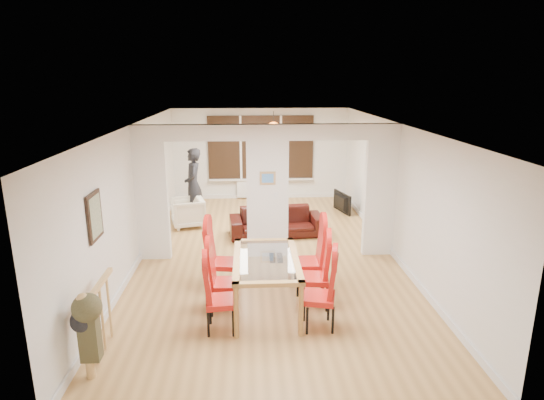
{
  "coord_description": "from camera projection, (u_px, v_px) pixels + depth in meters",
  "views": [
    {
      "loc": [
        -0.36,
        -8.45,
        3.44
      ],
      "look_at": [
        0.12,
        0.6,
        0.98
      ],
      "focal_mm": 30.0,
      "sensor_mm": 36.0,
      "label": 1
    }
  ],
  "objects": [
    {
      "name": "radiator",
      "position": [
        261.0,
        189.0,
        13.23
      ],
      "size": [
        1.4,
        0.08,
        0.5
      ],
      "primitive_type": "cube",
      "color": "white",
      "rests_on": "floor"
    },
    {
      "name": "dining_chair_la",
      "position": [
        221.0,
        296.0,
        6.26
      ],
      "size": [
        0.46,
        0.46,
        1.05
      ],
      "primitive_type": null,
      "rotation": [
        0.0,
        0.0,
        0.11
      ],
      "color": "red",
      "rests_on": "floor"
    },
    {
      "name": "shoes",
      "position": [
        276.0,
        258.0,
        8.78
      ],
      "size": [
        0.25,
        0.27,
        0.1
      ],
      "primitive_type": null,
      "color": "black",
      "rests_on": "floor"
    },
    {
      "name": "divider_wall",
      "position": [
        267.0,
        192.0,
        8.73
      ],
      "size": [
        5.0,
        0.18,
        2.6
      ],
      "primitive_type": "cube",
      "color": "white",
      "rests_on": "floor"
    },
    {
      "name": "dining_chair_rb",
      "position": [
        314.0,
        273.0,
        6.92
      ],
      "size": [
        0.49,
        0.49,
        1.1
      ],
      "primitive_type": null,
      "rotation": [
        0.0,
        0.0,
        -0.13
      ],
      "color": "red",
      "rests_on": "floor"
    },
    {
      "name": "floor",
      "position": [
        268.0,
        255.0,
        9.07
      ],
      "size": [
        5.0,
        9.0,
        0.01
      ],
      "primitive_type": "cube",
      "color": "#B8874A",
      "rests_on": "ground"
    },
    {
      "name": "dining_chair_lc",
      "position": [
        222.0,
        258.0,
        7.43
      ],
      "size": [
        0.52,
        0.52,
        1.15
      ],
      "primitive_type": null,
      "rotation": [
        0.0,
        0.0,
        -0.13
      ],
      "color": "red",
      "rests_on": "floor"
    },
    {
      "name": "bottle",
      "position": [
        287.0,
        202.0,
        11.55
      ],
      "size": [
        0.07,
        0.07,
        0.28
      ],
      "primitive_type": "cylinder",
      "color": "#143F19",
      "rests_on": "coffee_table"
    },
    {
      "name": "sofa",
      "position": [
        277.0,
        222.0,
        10.19
      ],
      "size": [
        2.15,
        1.01,
        0.61
      ],
      "primitive_type": "imported",
      "rotation": [
        0.0,
        0.0,
        0.09
      ],
      "color": "black",
      "rests_on": "floor"
    },
    {
      "name": "stair_newel",
      "position": [
        100.0,
        314.0,
        5.72
      ],
      "size": [
        0.4,
        1.2,
        1.1
      ],
      "primitive_type": null,
      "color": "tan",
      "rests_on": "floor"
    },
    {
      "name": "dining_chair_rc",
      "position": [
        309.0,
        258.0,
        7.42
      ],
      "size": [
        0.47,
        0.47,
        1.18
      ],
      "primitive_type": null,
      "rotation": [
        0.0,
        0.0,
        -0.01
      ],
      "color": "red",
      "rests_on": "floor"
    },
    {
      "name": "room_walls",
      "position": [
        267.0,
        192.0,
        8.73
      ],
      "size": [
        5.0,
        9.0,
        2.6
      ],
      "primitive_type": null,
      "color": "silver",
      "rests_on": "floor"
    },
    {
      "name": "pillar_photo",
      "position": [
        268.0,
        178.0,
        8.55
      ],
      "size": [
        0.3,
        0.03,
        0.25
      ],
      "primitive_type": "cube",
      "color": "#4C8CD8",
      "rests_on": "divider_wall"
    },
    {
      "name": "pendant_light",
      "position": [
        274.0,
        129.0,
        11.7
      ],
      "size": [
        0.36,
        0.36,
        0.36
      ],
      "primitive_type": "sphere",
      "color": "orange",
      "rests_on": "room_walls"
    },
    {
      "name": "television",
      "position": [
        339.0,
        202.0,
        11.91
      ],
      "size": [
        0.91,
        0.36,
        0.52
      ],
      "primitive_type": "imported",
      "rotation": [
        0.0,
        0.0,
        1.84
      ],
      "color": "black",
      "rests_on": "floor"
    },
    {
      "name": "wall_poster",
      "position": [
        95.0,
        216.0,
        6.21
      ],
      "size": [
        0.04,
        0.52,
        0.67
      ],
      "primitive_type": "cube",
      "color": "gray",
      "rests_on": "room_walls"
    },
    {
      "name": "dining_table",
      "position": [
        266.0,
        283.0,
        6.92
      ],
      "size": [
        0.98,
        1.74,
        0.82
      ],
      "primitive_type": null,
      "color": "#B28042",
      "rests_on": "floor"
    },
    {
      "name": "bay_window_blinds",
      "position": [
        261.0,
        147.0,
        12.95
      ],
      "size": [
        3.0,
        0.08,
        1.8
      ],
      "primitive_type": "cube",
      "color": "black",
      "rests_on": "room_walls"
    },
    {
      "name": "bowl",
      "position": [
        287.0,
        206.0,
        11.54
      ],
      "size": [
        0.22,
        0.22,
        0.06
      ],
      "primitive_type": "imported",
      "color": "#341F11",
      "rests_on": "coffee_table"
    },
    {
      "name": "coffee_table",
      "position": [
        278.0,
        211.0,
        11.62
      ],
      "size": [
        1.13,
        0.78,
        0.24
      ],
      "primitive_type": null,
      "rotation": [
        0.0,
        0.0,
        0.29
      ],
      "color": "#341F11",
      "rests_on": "floor"
    },
    {
      "name": "person",
      "position": [
        193.0,
        185.0,
        11.08
      ],
      "size": [
        0.71,
        0.52,
        1.79
      ],
      "primitive_type": "imported",
      "rotation": [
        0.0,
        0.0,
        -1.42
      ],
      "color": "black",
      "rests_on": "floor"
    },
    {
      "name": "armchair",
      "position": [
        188.0,
        212.0,
        10.76
      ],
      "size": [
        0.89,
        0.91,
        0.68
      ],
      "primitive_type": "imported",
      "rotation": [
        0.0,
        0.0,
        -1.31
      ],
      "color": "silver",
      "rests_on": "floor"
    },
    {
      "name": "dining_chair_lb",
      "position": [
        223.0,
        279.0,
        6.79
      ],
      "size": [
        0.44,
        0.44,
        1.05
      ],
      "primitive_type": null,
      "rotation": [
        0.0,
        0.0,
        -0.06
      ],
      "color": "red",
      "rests_on": "floor"
    },
    {
      "name": "dining_chair_ra",
      "position": [
        319.0,
        292.0,
        6.33
      ],
      "size": [
        0.53,
        0.53,
        1.09
      ],
      "primitive_type": null,
      "rotation": [
        0.0,
        0.0,
        -0.24
      ],
      "color": "red",
      "rests_on": "floor"
    }
  ]
}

